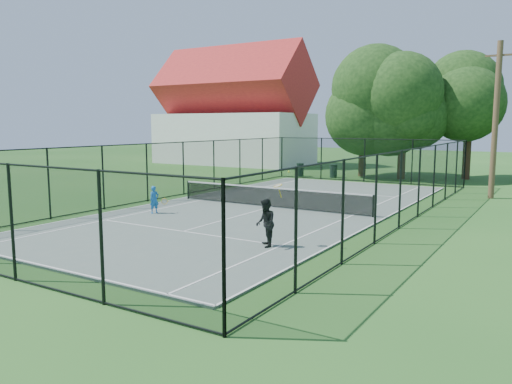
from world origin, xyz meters
The scene contains 13 objects.
ground centered at (0.00, 0.00, 0.00)m, with size 120.00×120.00×0.00m, color #21531C.
tennis_court centered at (0.00, 0.00, 0.03)m, with size 11.00×24.00×0.06m, color slate.
tennis_net centered at (0.00, 0.00, 0.58)m, with size 10.08×0.08×0.95m.
fence centered at (0.00, 0.00, 1.50)m, with size 13.10×26.10×3.00m.
tree_near_left centered at (-1.45, 16.62, 5.34)m, with size 6.66×6.66×8.69m.
tree_near_mid centered at (1.72, 16.04, 4.91)m, with size 6.09×6.09×7.97m.
tree_near_right centered at (5.74, 18.45, 5.20)m, with size 5.93×5.93×8.18m.
building centered at (-17.00, 22.00, 4.93)m, with size 15.30×8.15×11.87m.
trash_bin_left centered at (-5.47, 14.05, 0.51)m, with size 0.58×0.58×1.00m.
trash_bin_right centered at (-2.90, 14.48, 0.50)m, with size 0.58×0.58×0.98m.
utility_pole centered at (8.51, 9.00, 4.19)m, with size 1.40×0.30×8.25m.
player_blue centered at (-3.53, -4.11, 0.66)m, with size 0.79×0.51×1.21m.
player_black centered at (3.73, -6.79, 0.84)m, with size 1.06×0.99×2.44m.
Camera 1 is at (11.65, -20.24, 3.94)m, focal length 35.00 mm.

